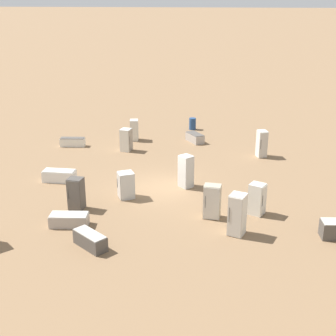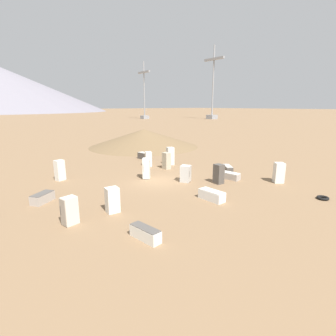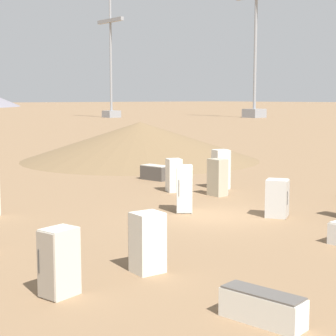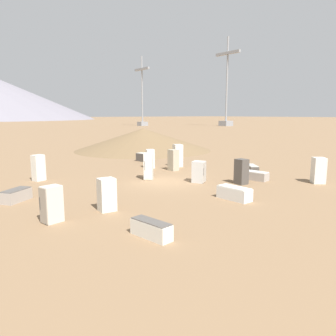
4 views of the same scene
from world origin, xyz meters
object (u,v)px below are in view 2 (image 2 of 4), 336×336
discarded_fridge_0 (279,173)px  scrap_tire (323,198)px  discarded_fridge_3 (230,176)px  discarded_fridge_5 (69,211)px  power_pylon_0 (213,97)px  discarded_fridge_1 (228,169)px  discarded_fridge_7 (170,156)px  discarded_fridge_9 (43,198)px  power_pylon_1 (144,102)px  discarded_fridge_4 (146,169)px  discarded_fridge_12 (212,195)px  discarded_fridge_14 (112,200)px  discarded_fridge_13 (219,174)px  discarded_fridge_6 (186,174)px  discarded_fridge_11 (167,161)px  discarded_fridge_8 (60,170)px  discarded_fridge_2 (144,156)px  discarded_fridge_15 (145,233)px  discarded_fridge_10 (148,159)px

discarded_fridge_0 → scrap_tire: (-4.04, 1.37, -0.75)m
discarded_fridge_3 → discarded_fridge_5: discarded_fridge_5 is taller
power_pylon_0 → discarded_fridge_1: power_pylon_0 is taller
discarded_fridge_7 → discarded_fridge_9: 14.23m
power_pylon_1 → discarded_fridge_4: (-88.74, 58.09, -7.17)m
discarded_fridge_3 → discarded_fridge_12: 5.79m
power_pylon_1 → discarded_fridge_0: (-96.56, 50.10, -7.23)m
power_pylon_1 → discarded_fridge_14: bearing=145.7°
discarded_fridge_13 → discarded_fridge_14: bearing=-86.0°
discarded_fridge_6 → discarded_fridge_11: 4.91m
discarded_fridge_6 → discarded_fridge_12: size_ratio=0.75×
discarded_fridge_3 → discarded_fridge_14: 11.42m
power_pylon_0 → discarded_fridge_3: size_ratio=17.63×
power_pylon_0 → discarded_fridge_8: (-63.45, 88.25, -9.26)m
power_pylon_0 → discarded_fridge_12: bearing=132.5°
discarded_fridge_14 → scrap_tire: 14.18m
discarded_fridge_5 → discarded_fridge_12: bearing=-115.8°
discarded_fridge_11 → scrap_tire: (-13.65, -2.99, -0.74)m
discarded_fridge_1 → discarded_fridge_2: size_ratio=1.03×
discarded_fridge_3 → discarded_fridge_15: discarded_fridge_15 is taller
discarded_fridge_4 → discarded_fridge_10: (3.88, -2.84, -0.13)m
discarded_fridge_9 → discarded_fridge_14: (-4.37, -2.91, 0.45)m
discarded_fridge_0 → discarded_fridge_11: discarded_fridge_0 is taller
discarded_fridge_9 → discarded_fridge_7: bearing=68.1°
discarded_fridge_6 → discarded_fridge_7: bearing=-147.2°
discarded_fridge_1 → discarded_fridge_2: discarded_fridge_2 is taller
discarded_fridge_7 → discarded_fridge_0: bearing=32.3°
discarded_fridge_6 → discarded_fridge_10: discarded_fridge_10 is taller
discarded_fridge_0 → discarded_fridge_4: (7.83, 7.99, 0.07)m
power_pylon_0 → discarded_fridge_4: (-67.61, 82.15, -9.22)m
discarded_fridge_1 → discarded_fridge_0: bearing=-47.3°
discarded_fridge_2 → discarded_fridge_13: (-12.37, 0.78, 0.42)m
discarded_fridge_15 → scrap_tire: size_ratio=2.24×
discarded_fridge_1 → discarded_fridge_10: 8.25m
power_pylon_0 → discarded_fridge_9: size_ratio=19.04×
power_pylon_1 → discarded_fridge_14: power_pylon_1 is taller
discarded_fridge_2 → discarded_fridge_12: size_ratio=0.89×
discarded_fridge_6 → discarded_fridge_12: (-4.37, 1.54, -0.36)m
discarded_fridge_6 → discarded_fridge_14: discarded_fridge_14 is taller
discarded_fridge_10 → discarded_fridge_14: 12.31m
discarded_fridge_0 → discarded_fridge_10: bearing=-116.3°
discarded_fridge_0 → discarded_fridge_7: discarded_fridge_7 is taller
discarded_fridge_12 → discarded_fridge_15: 6.76m
power_pylon_0 → discarded_fridge_11: bearing=130.0°
discarded_fridge_3 → discarded_fridge_10: 8.96m
power_pylon_1 → discarded_fridge_6: bearing=148.5°
discarded_fridge_2 → discarded_fridge_11: (-5.67, 0.99, 0.44)m
power_pylon_1 → discarded_fridge_9: 111.76m
discarded_fridge_11 → discarded_fridge_14: 11.53m
power_pylon_0 → discarded_fridge_14: power_pylon_0 is taller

